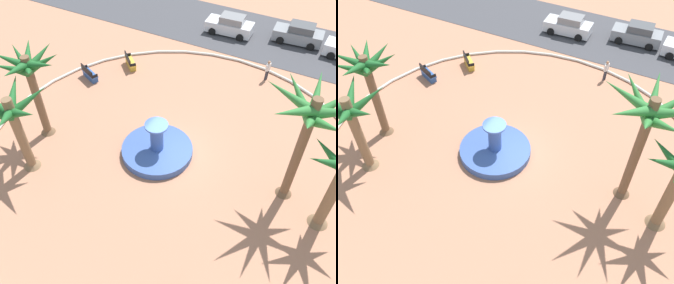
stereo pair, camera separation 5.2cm
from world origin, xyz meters
The scene contains 12 objects.
ground_plane centered at (0.00, 0.00, 0.00)m, with size 80.00×80.00×0.00m, color tan.
plaza_curb centered at (0.00, 0.00, 0.10)m, with size 22.85×22.85×0.20m, color silver.
street_asphalt centered at (0.00, 15.83, 0.01)m, with size 48.00×8.00×0.03m, color #424247.
fountain centered at (-0.85, -0.35, 0.32)m, with size 4.21×4.21×2.31m.
palm_tree_near_fountain centered at (-6.71, -4.68, 3.65)m, with size 4.11×3.84×5.17m.
palm_tree_by_curb centered at (-7.85, -2.03, 4.41)m, with size 3.82×3.81×5.76m.
palm_tree_far_side centered at (6.60, 0.30, 5.22)m, with size 4.72×4.48×6.77m.
bench_east centered at (-8.99, 3.89, 0.35)m, with size 1.67×1.10×1.00m.
bench_west centered at (-7.19, 6.65, 0.35)m, with size 1.51×1.46×1.00m.
person_cyclist_photo centered at (2.57, 9.98, 0.89)m, with size 0.30×0.51×1.59m.
parked_car_leftmost centered at (-2.35, 15.07, 0.78)m, with size 4.09×2.10×1.67m.
parked_car_second centered at (3.24, 16.37, 0.78)m, with size 4.11×2.15×1.67m.
Camera 1 is at (6.73, -13.10, 15.96)m, focal length 38.84 mm.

